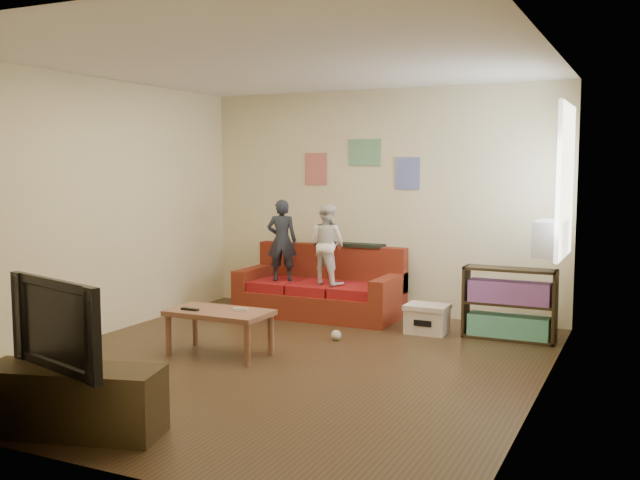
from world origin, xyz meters
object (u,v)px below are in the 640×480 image
at_px(child_b, 327,244).
at_px(coffee_table, 219,317).
at_px(sofa, 322,291).
at_px(child_a, 282,240).
at_px(television, 69,322).
at_px(bookshelf, 509,308).
at_px(tv_stand, 72,401).
at_px(file_box, 427,319).

height_order(child_b, coffee_table, child_b).
xyz_separation_m(sofa, child_a, (-0.45, -0.17, 0.61)).
height_order(child_b, television, child_b).
bearing_deg(child_b, television, 104.80).
distance_m(bookshelf, television, 4.47).
bearing_deg(bookshelf, child_b, 176.49).
distance_m(child_a, bookshelf, 2.79).
distance_m(coffee_table, bookshelf, 2.97).
bearing_deg(tv_stand, television, -15.49).
xyz_separation_m(coffee_table, tv_stand, (0.21, -2.10, -0.14)).
relative_size(bookshelf, tv_stand, 0.77).
relative_size(coffee_table, tv_stand, 0.79).
relative_size(coffee_table, bookshelf, 1.03).
xyz_separation_m(coffee_table, bookshelf, (2.36, 1.80, -0.04)).
xyz_separation_m(sofa, bookshelf, (2.27, -0.30, 0.05)).
bearing_deg(sofa, tv_stand, -88.26).
relative_size(child_b, tv_stand, 0.78).
distance_m(child_a, coffee_table, 2.03).
relative_size(child_a, bookshelf, 1.06).
bearing_deg(tv_stand, file_box, 55.60).
distance_m(coffee_table, television, 2.15).
bearing_deg(bookshelf, television, -118.83).
bearing_deg(file_box, sofa, 164.71).
bearing_deg(sofa, bookshelf, -7.43).
bearing_deg(child_a, child_b, 161.23).
bearing_deg(child_a, sofa, -178.59).
bearing_deg(coffee_table, bookshelf, 37.30).
xyz_separation_m(bookshelf, file_box, (-0.84, -0.09, -0.17)).
bearing_deg(television, sofa, 108.00).
relative_size(sofa, coffee_table, 2.01).
bearing_deg(file_box, television, -108.91).
xyz_separation_m(child_a, bookshelf, (2.73, -0.13, -0.57)).
bearing_deg(file_box, child_a, 173.18).
xyz_separation_m(child_a, television, (0.58, -4.03, -0.14)).
relative_size(child_b, bookshelf, 1.02).
relative_size(file_box, tv_stand, 0.37).
relative_size(child_b, television, 0.90).
distance_m(child_b, coffee_table, 2.01).
distance_m(sofa, child_b, 0.63).
height_order(sofa, tv_stand, sofa).
bearing_deg(coffee_table, television, -84.24).
bearing_deg(coffee_table, child_a, 100.79).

